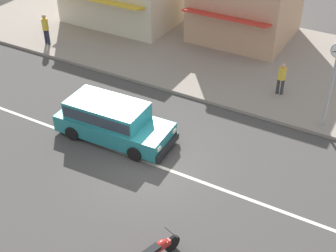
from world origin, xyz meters
TOP-DOWN VIEW (x-y plane):
  - ground_plane at (0.00, 0.00)m, footprint 160.00×160.00m
  - lane_centre_stripe at (0.00, 0.00)m, footprint 50.40×0.14m
  - kerb_strip at (0.00, 9.84)m, footprint 68.00×10.00m
  - minivan_teal_1 at (-2.22, 0.71)m, footprint 4.82×2.11m
  - motorcycle_0 at (2.49, -3.81)m, footprint 0.80×1.84m
  - street_clock at (5.00, 5.49)m, footprint 0.61×0.22m
  - pedestrian_near_clock at (-10.12, 5.85)m, footprint 0.34×0.34m
  - pedestrian_far_end at (2.65, 7.01)m, footprint 0.34×0.34m

SIDE VIEW (x-z plane):
  - ground_plane at x=0.00m, z-range 0.00..0.00m
  - lane_centre_stripe at x=0.00m, z-range 0.00..0.01m
  - kerb_strip at x=0.00m, z-range 0.00..0.15m
  - motorcycle_0 at x=2.49m, z-range 0.03..0.82m
  - minivan_teal_1 at x=-2.22m, z-range 0.06..1.63m
  - pedestrian_far_end at x=2.65m, z-range 0.27..1.80m
  - pedestrian_near_clock at x=-10.12m, z-range 0.29..1.99m
  - street_clock at x=5.00m, z-range 1.01..4.71m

